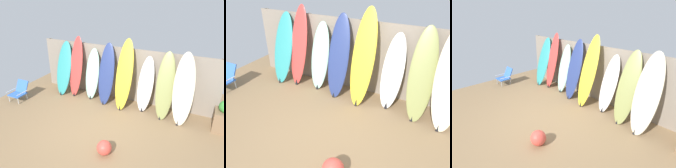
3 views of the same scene
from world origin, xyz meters
The scene contains 12 objects.
ground centered at (0.00, 0.00, 0.00)m, with size 7.68×7.68×0.00m, color #8E704C.
fence_back centered at (0.00, 2.01, 0.90)m, with size 6.08×0.11×1.80m.
surfboard_teal_0 centered at (-2.05, 1.59, 0.91)m, with size 0.60×0.76×1.83m.
surfboard_red_1 centered at (-1.58, 1.66, 1.01)m, with size 0.53×0.60×2.05m.
surfboard_seafoam_2 centered at (-0.94, 1.66, 0.84)m, with size 0.52×0.49×1.71m.
surfboard_navy_3 centered at (-0.37, 1.58, 0.97)m, with size 0.55×0.66×1.95m.
surfboard_yellow_4 centered at (0.27, 1.53, 1.06)m, with size 0.53×0.71×2.16m.
surfboard_white_5 centered at (0.92, 1.67, 0.81)m, with size 0.50×0.57×1.66m.
surfboard_olive_6 centered at (1.53, 1.56, 0.93)m, with size 0.59×0.78×1.89m.
surfboard_cream_7 centered at (2.05, 1.52, 0.96)m, with size 0.67×0.89×1.95m.
beach_chair centered at (-3.10, 0.44, 0.32)m, with size 0.50×0.58×0.63m.
beach_ball centered at (0.72, -0.72, 0.17)m, with size 0.35×0.35×0.35m, color #E54C3F.
Camera 3 is at (3.36, -2.44, 2.79)m, focal length 28.00 mm.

